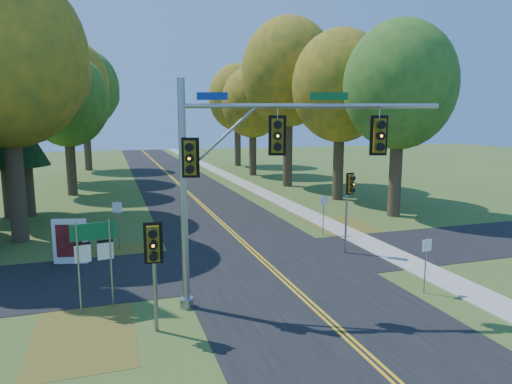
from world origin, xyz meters
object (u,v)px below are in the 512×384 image
object	(u,v)px
traffic_mast	(247,164)
route_sign_cluster	(94,248)
east_signal_pole	(349,193)
info_kiosk	(70,242)

from	to	relation	value
traffic_mast	route_sign_cluster	bearing A→B (deg)	-178.53
east_signal_pole	traffic_mast	bearing A→B (deg)	-155.87
east_signal_pole	info_kiosk	size ratio (longest dim) A/B	1.93
east_signal_pole	route_sign_cluster	size ratio (longest dim) A/B	1.27
traffic_mast	route_sign_cluster	distance (m)	5.84
traffic_mast	east_signal_pole	size ratio (longest dim) A/B	2.07
traffic_mast	info_kiosk	xyz separation A→B (m)	(-6.16, 7.09, -3.97)
traffic_mast	east_signal_pole	distance (m)	8.14
route_sign_cluster	info_kiosk	size ratio (longest dim) A/B	1.52
traffic_mast	east_signal_pole	xyz separation A→B (m)	(6.43, 4.56, -1.99)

